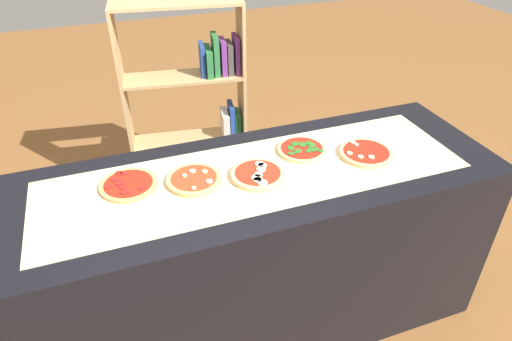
{
  "coord_description": "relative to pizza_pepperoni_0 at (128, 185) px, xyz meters",
  "views": [
    {
      "loc": [
        -0.54,
        -1.49,
        2.01
      ],
      "look_at": [
        0.0,
        0.0,
        0.94
      ],
      "focal_mm": 31.6,
      "sensor_mm": 36.0,
      "label": 1
    }
  ],
  "objects": [
    {
      "name": "pizza_spinach_3",
      "position": [
        0.78,
        0.01,
        0.0
      ],
      "size": [
        0.22,
        0.22,
        0.02
      ],
      "color": "#E5C17F",
      "rests_on": "parchment_paper"
    },
    {
      "name": "pizza_mozzarella_2",
      "position": [
        0.52,
        -0.12,
        0.0
      ],
      "size": [
        0.23,
        0.23,
        0.03
      ],
      "color": "#E5C17F",
      "rests_on": "parchment_paper"
    },
    {
      "name": "pizza_pepperoni_0",
      "position": [
        0.0,
        0.0,
        0.0
      ],
      "size": [
        0.24,
        0.24,
        0.02
      ],
      "color": "tan",
      "rests_on": "parchment_paper"
    },
    {
      "name": "counter",
      "position": [
        0.52,
        -0.09,
        -0.47
      ],
      "size": [
        2.18,
        0.73,
        0.92
      ],
      "primitive_type": "cube",
      "color": "black",
      "rests_on": "ground_plane"
    },
    {
      "name": "bookshelf",
      "position": [
        0.56,
        1.08,
        -0.31
      ],
      "size": [
        0.8,
        0.35,
        1.37
      ],
      "color": "tan",
      "rests_on": "ground_plane"
    },
    {
      "name": "parchment_paper",
      "position": [
        0.52,
        -0.09,
        -0.01
      ],
      "size": [
        1.82,
        0.52,
        0.0
      ],
      "primitive_type": "cube",
      "color": "beige",
      "rests_on": "counter"
    },
    {
      "name": "pizza_mushroom_1",
      "position": [
        0.26,
        -0.06,
        0.0
      ],
      "size": [
        0.23,
        0.23,
        0.03
      ],
      "color": "#DBB26B",
      "rests_on": "parchment_paper"
    },
    {
      "name": "pizza_mushroom_4",
      "position": [
        1.04,
        -0.12,
        0.0
      ],
      "size": [
        0.24,
        0.24,
        0.03
      ],
      "color": "#E5C17F",
      "rests_on": "parchment_paper"
    },
    {
      "name": "ground_plane",
      "position": [
        0.52,
        -0.09,
        -0.93
      ],
      "size": [
        12.0,
        12.0,
        0.0
      ],
      "primitive_type": "plane",
      "color": "brown"
    }
  ]
}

